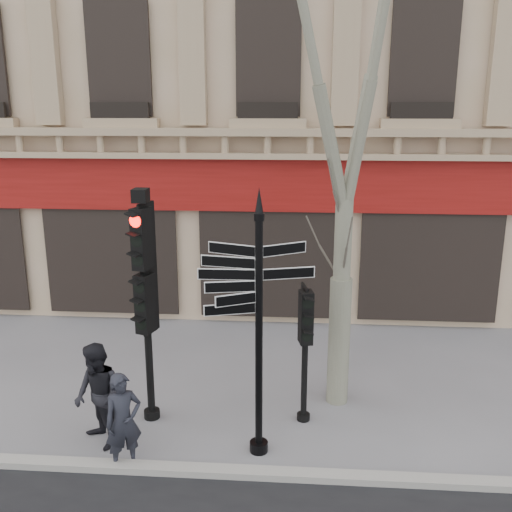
# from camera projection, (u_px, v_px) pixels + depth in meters

# --- Properties ---
(ground) EXTENTS (80.00, 80.00, 0.00)m
(ground) POSITION_uv_depth(u_px,v_px,m) (252.00, 426.00, 10.02)
(ground) COLOR slate
(ground) RESTS_ON ground
(kerb) EXTENTS (80.00, 0.25, 0.12)m
(kerb) POSITION_uv_depth(u_px,v_px,m) (244.00, 473.00, 8.66)
(kerb) COLOR gray
(kerb) RESTS_ON ground
(building) EXTENTS (28.00, 15.52, 18.00)m
(building) POSITION_uv_depth(u_px,v_px,m) (281.00, 0.00, 19.74)
(building) COLOR tan
(building) RESTS_ON ground
(fingerpost) EXTENTS (1.98, 1.98, 4.32)m
(fingerpost) POSITION_uv_depth(u_px,v_px,m) (259.00, 281.00, 8.55)
(fingerpost) COLOR black
(fingerpost) RESTS_ON ground
(traffic_signal_main) EXTENTS (0.54, 0.45, 4.15)m
(traffic_signal_main) POSITION_uv_depth(u_px,v_px,m) (145.00, 279.00, 9.62)
(traffic_signal_main) COLOR black
(traffic_signal_main) RESTS_ON ground
(traffic_signal_secondary) EXTENTS (0.46, 0.37, 2.44)m
(traffic_signal_secondary) POSITION_uv_depth(u_px,v_px,m) (305.00, 331.00, 9.79)
(traffic_signal_secondary) COLOR black
(traffic_signal_secondary) RESTS_ON ground
(plane_tree) EXTENTS (3.55, 3.55, 9.44)m
(plane_tree) POSITION_uv_depth(u_px,v_px,m) (352.00, 31.00, 9.18)
(plane_tree) COLOR gray
(plane_tree) RESTS_ON ground
(pedestrian_a) EXTENTS (0.68, 0.63, 1.57)m
(pedestrian_a) POSITION_uv_depth(u_px,v_px,m) (123.00, 422.00, 8.70)
(pedestrian_a) COLOR black
(pedestrian_a) RESTS_ON ground
(pedestrian_b) EXTENTS (1.08, 1.09, 1.77)m
(pedestrian_b) POSITION_uv_depth(u_px,v_px,m) (98.00, 396.00, 9.26)
(pedestrian_b) COLOR black
(pedestrian_b) RESTS_ON ground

